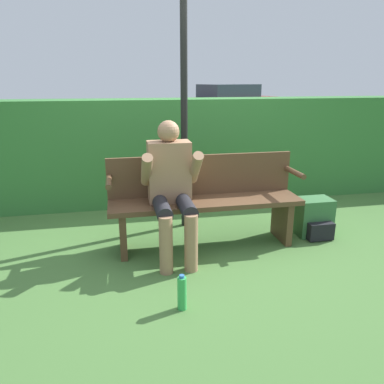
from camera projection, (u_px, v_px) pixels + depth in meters
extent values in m
plane|color=#426B33|center=(205.00, 245.00, 3.56)|extent=(40.00, 40.00, 0.00)
cube|color=#337033|center=(179.00, 151.00, 4.75)|extent=(12.00, 0.52, 1.29)
cube|color=#513823|center=(206.00, 202.00, 3.43)|extent=(1.77, 0.41, 0.05)
cube|color=#513823|center=(201.00, 175.00, 3.55)|extent=(1.77, 0.04, 0.38)
cube|color=#513823|center=(123.00, 232.00, 3.35)|extent=(0.06, 0.37, 0.41)
cube|color=#513823|center=(282.00, 220.00, 3.64)|extent=(0.06, 0.37, 0.41)
cylinder|color=#513823|center=(109.00, 182.00, 3.20)|extent=(0.05, 0.37, 0.05)
cylinder|color=#513823|center=(295.00, 172.00, 3.52)|extent=(0.05, 0.37, 0.05)
cube|color=#997051|center=(169.00, 172.00, 3.32)|extent=(0.37, 0.22, 0.54)
sphere|color=#997051|center=(168.00, 131.00, 3.22)|extent=(0.19, 0.19, 0.19)
cylinder|color=black|center=(162.00, 207.00, 3.15)|extent=(0.13, 0.48, 0.13)
cylinder|color=black|center=(186.00, 205.00, 3.19)|extent=(0.13, 0.48, 0.13)
cylinder|color=#997051|center=(166.00, 245.00, 2.99)|extent=(0.11, 0.11, 0.49)
cylinder|color=#997051|center=(191.00, 243.00, 3.03)|extent=(0.11, 0.11, 0.49)
cylinder|color=#997051|center=(147.00, 170.00, 3.14)|extent=(0.09, 0.33, 0.33)
cylinder|color=#997051|center=(195.00, 168.00, 3.22)|extent=(0.09, 0.33, 0.33)
cube|color=#336638|center=(313.00, 217.00, 3.77)|extent=(0.34, 0.24, 0.38)
cube|color=black|center=(321.00, 231.00, 3.64)|extent=(0.25, 0.08, 0.17)
cylinder|color=green|center=(182.00, 293.00, 2.54)|extent=(0.06, 0.06, 0.24)
cylinder|color=#2D66B2|center=(182.00, 276.00, 2.50)|extent=(0.03, 0.03, 0.02)
cylinder|color=black|center=(184.00, 106.00, 3.70)|extent=(0.07, 0.07, 2.52)
cube|color=maroon|center=(228.00, 106.00, 14.82)|extent=(4.75, 3.15, 0.65)
cube|color=#333D4C|center=(229.00, 91.00, 14.65)|extent=(2.52, 2.11, 0.50)
cylinder|color=black|center=(242.00, 109.00, 16.21)|extent=(0.61, 0.38, 0.59)
cylinder|color=black|center=(267.00, 111.00, 14.98)|extent=(0.61, 0.38, 0.59)
cylinder|color=black|center=(188.00, 111.00, 14.77)|extent=(0.61, 0.38, 0.59)
cylinder|color=black|center=(211.00, 114.00, 13.54)|extent=(0.61, 0.38, 0.59)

